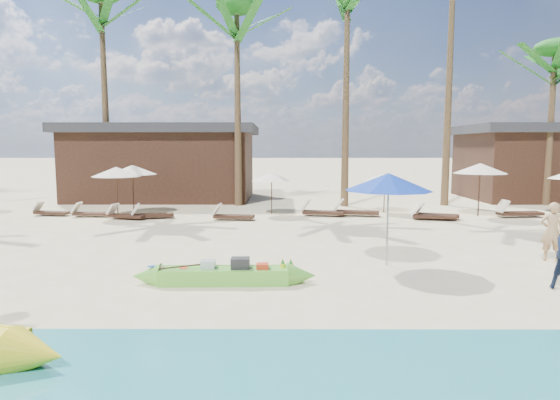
{
  "coord_description": "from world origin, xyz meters",
  "views": [
    {
      "loc": [
        -1.11,
        -10.01,
        3.04
      ],
      "look_at": [
        -1.15,
        2.0,
        1.68
      ],
      "focal_mm": 30.0,
      "sensor_mm": 36.0,
      "label": 1
    }
  ],
  "objects": [
    {
      "name": "ground",
      "position": [
        0.0,
        0.0,
        0.0
      ],
      "size": [
        240.0,
        240.0,
        0.0
      ],
      "primitive_type": "plane",
      "color": "beige",
      "rests_on": "ground"
    },
    {
      "name": "green_canoe",
      "position": [
        -2.39,
        0.18,
        0.2
      ],
      "size": [
        4.58,
        0.67,
        0.58
      ],
      "rotation": [
        0.0,
        0.0,
        0.02
      ],
      "color": "#61BE39",
      "rests_on": "ground"
    },
    {
      "name": "tourist",
      "position": [
        6.12,
        2.31,
        0.8
      ],
      "size": [
        0.67,
        0.55,
        1.59
      ],
      "primitive_type": "imported",
      "rotation": [
        0.0,
        0.0,
        2.81
      ],
      "color": "tan",
      "rests_on": "ground"
    },
    {
      "name": "blue_umbrella",
      "position": [
        1.61,
        1.83,
        2.16
      ],
      "size": [
        2.22,
        2.22,
        2.39
      ],
      "color": "#99999E",
      "rests_on": "ground"
    },
    {
      "name": "resort_parasol_3",
      "position": [
        -8.29,
        10.27,
        1.97
      ],
      "size": [
        2.12,
        2.12,
        2.18
      ],
      "color": "#3A2118",
      "rests_on": "ground"
    },
    {
      "name": "lounger_3_left",
      "position": [
        -11.43,
        10.55,
        0.19
      ],
      "size": [
        1.69,
        0.77,
        0.55
      ],
      "rotation": [
        0.0,
        0.0,
        -0.17
      ],
      "color": "#3A2118",
      "rests_on": "ground"
    },
    {
      "name": "lounger_3_right",
      "position": [
        -9.51,
        10.2,
        0.19
      ],
      "size": [
        1.67,
        0.57,
        0.56
      ],
      "rotation": [
        0.0,
        0.0,
        -0.04
      ],
      "color": "#3A2118",
      "rests_on": "ground"
    },
    {
      "name": "resort_parasol_4",
      "position": [
        -7.88,
        11.19,
        2.01
      ],
      "size": [
        2.16,
        2.16,
        2.23
      ],
      "color": "#3A2118",
      "rests_on": "ground"
    },
    {
      "name": "lounger_4_left",
      "position": [
        -7.74,
        9.52,
        0.19
      ],
      "size": [
        1.76,
        0.95,
        0.57
      ],
      "rotation": [
        0.0,
        0.0,
        -0.27
      ],
      "color": "#3A2118",
      "rests_on": "ground"
    },
    {
      "name": "lounger_4_right",
      "position": [
        -6.69,
        9.66,
        0.2
      ],
      "size": [
        1.83,
        1.0,
        0.59
      ],
      "rotation": [
        0.0,
        0.0,
        0.28
      ],
      "color": "#3A2118",
      "rests_on": "ground"
    },
    {
      "name": "resort_parasol_5",
      "position": [
        -1.56,
        10.99,
        1.71
      ],
      "size": [
        1.84,
        1.84,
        1.89
      ],
      "color": "#3A2118",
      "rests_on": "ground"
    },
    {
      "name": "lounger_5_left",
      "position": [
        -3.23,
        9.33,
        0.2
      ],
      "size": [
        1.8,
        0.72,
        0.6
      ],
      "rotation": [
        0.0,
        0.0,
        -0.1
      ],
      "color": "#3A2118",
      "rests_on": "ground"
    },
    {
      "name": "resort_parasol_6",
      "position": [
        3.69,
        11.7,
        1.68
      ],
      "size": [
        1.81,
        1.81,
        1.86
      ],
      "color": "#3A2118",
      "rests_on": "ground"
    },
    {
      "name": "lounger_6_left",
      "position": [
        0.62,
        10.48,
        0.22
      ],
      "size": [
        2.0,
        1.0,
        0.65
      ],
      "rotation": [
        0.0,
        0.0,
        -0.23
      ],
      "color": "#3A2118",
      "rests_on": "ground"
    },
    {
      "name": "lounger_6_right",
      "position": [
        2.11,
        10.5,
        0.22
      ],
      "size": [
        2.05,
        1.02,
        0.67
      ],
      "rotation": [
        0.0,
        0.0,
        -0.22
      ],
      "color": "#3A2118",
      "rests_on": "ground"
    },
    {
      "name": "resort_parasol_7",
      "position": [
        7.57,
        10.43,
        2.11
      ],
      "size": [
        2.27,
        2.27,
        2.34
      ],
      "color": "#3A2118",
      "rests_on": "ground"
    },
    {
      "name": "lounger_7_left",
      "position": [
        5.15,
        9.37,
        0.21
      ],
      "size": [
        1.89,
        0.94,
        0.62
      ],
      "rotation": [
        0.0,
        0.0,
        -0.22
      ],
      "color": "#3A2118",
      "rests_on": "ground"
    },
    {
      "name": "lounger_7_right",
      "position": [
        5.46,
        9.76,
        0.2
      ],
      "size": [
        1.84,
        1.09,
        0.6
      ],
      "rotation": [
        0.0,
        0.0,
        -0.34
      ],
      "color": "#3A2118",
      "rests_on": "ground"
    },
    {
      "name": "lounger_8_left",
      "position": [
        9.13,
        10.15,
        0.22
      ],
      "size": [
        2.03,
        0.78,
        0.67
      ],
      "rotation": [
        0.0,
        0.0,
        0.09
      ],
      "color": "#3A2118",
      "rests_on": "ground"
    },
    {
      "name": "palm_2",
      "position": [
        -10.45,
        15.08,
        9.18
      ],
      "size": [
        2.08,
        2.08,
        11.33
      ],
      "color": "brown",
      "rests_on": "ground"
    },
    {
      "name": "palm_3",
      "position": [
        -3.36,
        14.27,
        8.58
      ],
      "size": [
        2.08,
        2.08,
        10.52
      ],
      "color": "brown",
      "rests_on": "ground"
    },
    {
      "name": "palm_4",
      "position": [
        2.15,
        14.01,
        9.45
      ],
      "size": [
        2.08,
        2.08,
        11.7
      ],
      "color": "brown",
      "rests_on": "ground"
    },
    {
      "name": "palm_6",
      "position": [
        12.84,
        14.52,
        7.05
      ],
      "size": [
        2.08,
        2.08,
        8.51
      ],
      "color": "brown",
      "rests_on": "ground"
    },
    {
      "name": "pavilion_west",
      "position": [
        -8.0,
        17.5,
        2.19
      ],
      "size": [
        10.8,
        6.6,
        4.3
      ],
      "color": "#3A2118",
      "rests_on": "ground"
    },
    {
      "name": "pavilion_east",
      "position": [
        14.0,
        17.5,
        2.2
      ],
      "size": [
        8.8,
        6.6,
        4.3
      ],
      "color": "#3A2118",
      "rests_on": "ground"
    }
  ]
}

